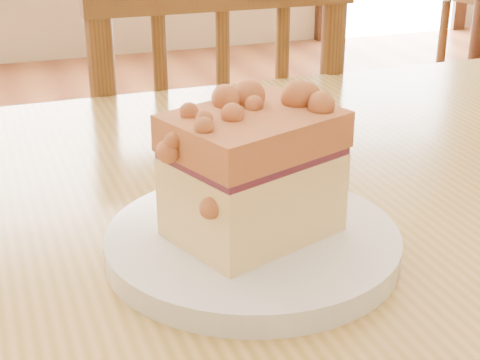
% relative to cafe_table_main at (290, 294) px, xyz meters
% --- Properties ---
extents(cafe_table_main, '(1.13, 0.77, 0.75)m').
position_rel_cafe_table_main_xyz_m(cafe_table_main, '(0.00, 0.00, 0.00)').
color(cafe_table_main, tan).
rests_on(cafe_table_main, ground).
extents(cafe_chair_main, '(0.42, 0.42, 0.92)m').
position_rel_cafe_table_main_xyz_m(cafe_chair_main, '(0.06, 0.53, -0.18)').
color(cafe_chair_main, brown).
rests_on(cafe_chair_main, ground).
extents(plate, '(0.23, 0.23, 0.02)m').
position_rel_cafe_table_main_xyz_m(plate, '(-0.07, -0.09, 0.12)').
color(plate, white).
rests_on(plate, cafe_table_main).
extents(cake_slice, '(0.14, 0.13, 0.11)m').
position_rel_cafe_table_main_xyz_m(cake_slice, '(-0.07, -0.09, 0.18)').
color(cake_slice, '#FFD890').
rests_on(cake_slice, plate).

